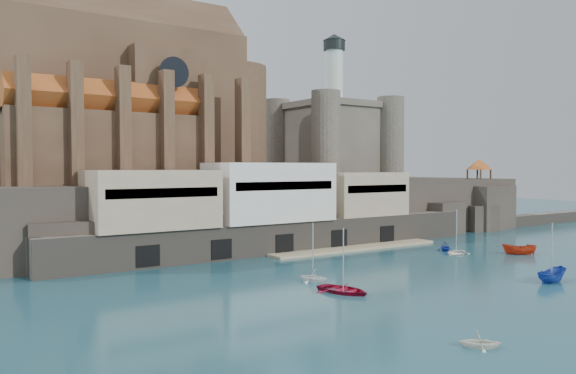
% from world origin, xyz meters
% --- Properties ---
extents(ground, '(300.00, 300.00, 0.00)m').
position_xyz_m(ground, '(0.00, 0.00, 0.00)').
color(ground, '#194653').
rests_on(ground, ground).
extents(promontory, '(100.00, 36.00, 10.00)m').
position_xyz_m(promontory, '(-0.19, 39.37, 4.92)').
color(promontory, black).
rests_on(promontory, ground).
extents(quay, '(70.00, 12.00, 13.05)m').
position_xyz_m(quay, '(-10.19, 23.07, 6.07)').
color(quay, '#645A50').
rests_on(quay, ground).
extents(church, '(47.00, 25.93, 30.51)m').
position_xyz_m(church, '(-24.13, 41.85, 22.13)').
color(church, '#473121').
rests_on(church, promontory).
extents(castle_keep, '(21.20, 21.20, 29.30)m').
position_xyz_m(castle_keep, '(16.08, 41.08, 18.31)').
color(castle_keep, '#4D473C').
rests_on(castle_keep, promontory).
extents(rock_outcrop, '(14.50, 10.50, 8.70)m').
position_xyz_m(rock_outcrop, '(42.00, 25.84, 4.02)').
color(rock_outcrop, black).
rests_on(rock_outcrop, ground).
extents(pavilion, '(6.40, 6.40, 5.40)m').
position_xyz_m(pavilion, '(42.00, 26.00, 12.73)').
color(pavilion, '#473121').
rests_on(pavilion, rock_outcrop).
extents(breakwater, '(40.00, 3.00, 2.40)m').
position_xyz_m(breakwater, '(66.00, 24.00, 0.00)').
color(breakwater, '#645A50').
rests_on(breakwater, ground).
extents(boat_0, '(4.20, 2.07, 5.66)m').
position_xyz_m(boat_0, '(-18.67, -3.72, 0.00)').
color(boat_0, maroon).
rests_on(boat_0, ground).
extents(boat_1, '(2.79, 2.84, 2.86)m').
position_xyz_m(boat_1, '(-21.85, -22.00, 0.00)').
color(boat_1, white).
rests_on(boat_1, ground).
extents(boat_2, '(1.98, 1.94, 4.81)m').
position_xyz_m(boat_2, '(3.17, -12.46, 0.00)').
color(boat_2, navy).
rests_on(boat_2, ground).
extents(boat_4, '(3.37, 2.85, 3.35)m').
position_xyz_m(boat_4, '(-17.98, 2.17, 0.00)').
color(boat_4, white).
rests_on(boat_4, ground).
extents(boat_5, '(2.58, 2.58, 4.82)m').
position_xyz_m(boat_5, '(17.67, 0.87, 0.00)').
color(boat_5, '#B92E12').
rests_on(boat_5, ground).
extents(boat_6, '(2.50, 3.66, 5.00)m').
position_xyz_m(boat_6, '(10.19, 5.84, 0.00)').
color(boat_6, white).
rests_on(boat_6, ground).
extents(boat_7, '(3.05, 3.13, 3.15)m').
position_xyz_m(boat_7, '(11.89, 9.26, 0.00)').
color(boat_7, navy).
rests_on(boat_7, ground).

